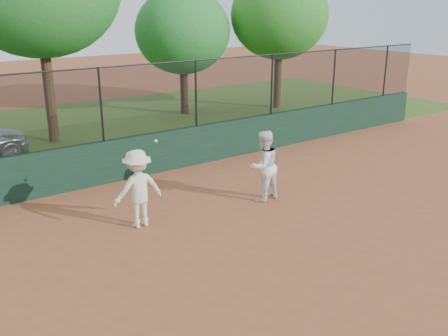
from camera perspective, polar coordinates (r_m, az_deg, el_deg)
ground at (r=9.81m, az=3.79°, el=-10.86°), size 80.00×80.00×0.00m
back_wall at (r=14.34m, az=-11.55°, el=1.01°), size 26.00×0.20×1.20m
grass_strip at (r=19.94m, az=-18.69°, el=3.50°), size 36.00×12.00×0.01m
player_second at (r=12.53m, az=4.53°, el=0.25°), size 0.93×0.76×1.80m
player_main at (r=11.17m, az=-9.81°, el=-2.34°), size 1.15×0.67×2.01m
fence_assembly at (r=13.94m, az=-12.08°, el=7.42°), size 26.00×0.06×2.00m
tree_3 at (r=22.42m, az=-4.73°, el=15.26°), size 4.23×3.85×5.44m
tree_4 at (r=23.83m, az=6.39°, el=16.96°), size 4.62×4.20×6.26m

